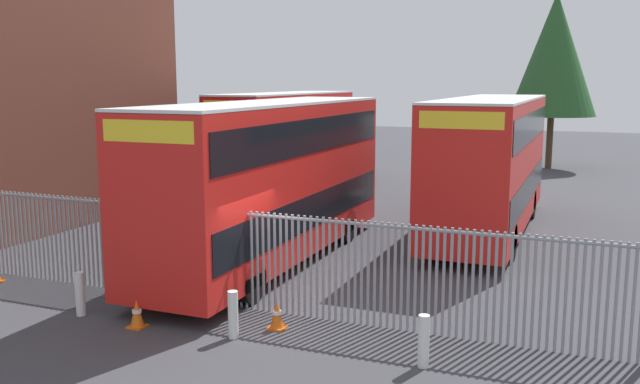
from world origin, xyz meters
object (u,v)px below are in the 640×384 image
double_decker_bus_behind_fence_right (287,137)px  traffic_cone_by_gate (137,314)px  bollard_near_left (80,294)px  bollard_center_front (233,315)px  bollard_near_right (424,341)px  double_decker_bus_behind_fence_left (490,160)px  traffic_cone_near_kerb (277,315)px  double_decker_bus_near_gate (271,176)px

double_decker_bus_behind_fence_right → traffic_cone_by_gate: 18.10m
bollard_near_left → traffic_cone_by_gate: 1.59m
double_decker_bus_behind_fence_right → bollard_center_front: 18.51m
double_decker_bus_behind_fence_right → bollard_near_right: size_ratio=11.38×
double_decker_bus_behind_fence_left → bollard_near_right: 11.44m
double_decker_bus_behind_fence_left → traffic_cone_by_gate: size_ratio=18.32×
traffic_cone_near_kerb → double_decker_bus_near_gate: bearing=117.4°
double_decker_bus_behind_fence_left → bollard_center_front: size_ratio=11.38×
bollard_near_right → traffic_cone_near_kerb: bearing=167.7°
double_decker_bus_behind_fence_left → bollard_center_front: 11.94m
double_decker_bus_behind_fence_right → bollard_near_right: (10.54, -17.04, -1.95)m
double_decker_bus_near_gate → double_decker_bus_behind_fence_right: bearing=113.0°
traffic_cone_near_kerb → bollard_near_right: bearing=-12.3°
double_decker_bus_behind_fence_right → bollard_near_left: double_decker_bus_behind_fence_right is taller
double_decker_bus_near_gate → bollard_near_left: 6.06m
double_decker_bus_behind_fence_right → bollard_near_left: 17.60m
bollard_near_left → traffic_cone_near_kerb: 4.34m
double_decker_bus_behind_fence_left → traffic_cone_near_kerb: double_decker_bus_behind_fence_left is taller
double_decker_bus_behind_fence_right → traffic_cone_near_kerb: size_ratio=18.32×
double_decker_bus_behind_fence_left → traffic_cone_by_gate: double_decker_bus_behind_fence_left is taller
double_decker_bus_near_gate → bollard_near_right: size_ratio=11.38×
double_decker_bus_near_gate → traffic_cone_near_kerb: bearing=-62.6°
traffic_cone_by_gate → bollard_center_front: bearing=6.5°
bollard_near_left → double_decker_bus_behind_fence_right: bearing=100.2°
bollard_near_left → bollard_near_right: (7.43, 0.18, 0.00)m
double_decker_bus_behind_fence_right → bollard_center_front: (6.78, -17.12, -1.95)m
bollard_near_left → bollard_center_front: bearing=1.6°
double_decker_bus_behind_fence_left → traffic_cone_by_gate: 12.91m
double_decker_bus_near_gate → double_decker_bus_behind_fence_left: same height
double_decker_bus_behind_fence_left → traffic_cone_by_gate: bearing=-114.6°
double_decker_bus_near_gate → bollard_center_front: (1.77, -5.31, -1.95)m
double_decker_bus_behind_fence_right → traffic_cone_near_kerb: 18.05m
traffic_cone_by_gate → traffic_cone_near_kerb: bearing=20.7°
double_decker_bus_behind_fence_right → bollard_center_front: size_ratio=11.38×
bollard_near_right → traffic_cone_near_kerb: (-3.19, 0.69, -0.19)m
bollard_center_front → bollard_near_right: 3.76m
double_decker_bus_behind_fence_left → traffic_cone_by_gate: (-5.30, -11.58, -2.13)m
bollard_near_right → double_decker_bus_behind_fence_left: bearing=92.8°
bollard_near_left → bollard_center_front: 3.67m
bollard_center_front → traffic_cone_by_gate: bollard_center_front is taller
bollard_center_front → traffic_cone_by_gate: (-2.10, -0.24, -0.19)m
double_decker_bus_behind_fence_right → double_decker_bus_near_gate: bearing=-67.0°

